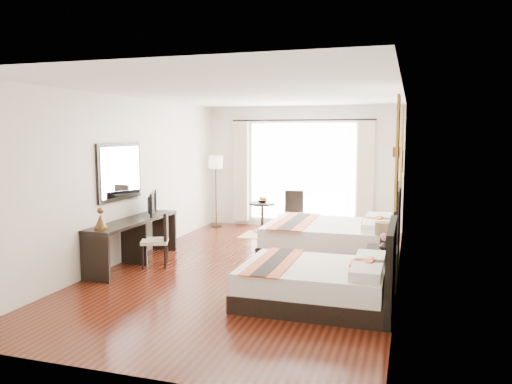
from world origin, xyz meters
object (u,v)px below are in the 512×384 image
(vase, at_px, (384,248))
(table_lamp, at_px, (384,231))
(bed_near, at_px, (321,282))
(desk_chair, at_px, (156,250))
(floor_lamp, at_px, (216,167))
(fruit_bowl, at_px, (263,201))
(television, at_px, (149,203))
(bed_far, at_px, (335,238))
(nightstand, at_px, (381,266))
(side_table, at_px, (262,217))
(window_chair, at_px, (293,221))
(console_desk, at_px, (134,242))

(vase, bearing_deg, table_lamp, 95.34)
(bed_near, relative_size, desk_chair, 2.12)
(floor_lamp, xyz_separation_m, fruit_bowl, (1.24, -0.33, -0.72))
(table_lamp, bearing_deg, television, 175.01)
(bed_far, distance_m, fruit_bowl, 2.63)
(nightstand, bearing_deg, side_table, 130.94)
(vase, bearing_deg, window_chair, 122.33)
(television, height_order, side_table, television)
(bed_far, height_order, vase, bed_far)
(side_table, bearing_deg, console_desk, -111.40)
(nightstand, distance_m, side_table, 4.19)
(floor_lamp, bearing_deg, nightstand, -41.51)
(television, height_order, floor_lamp, floor_lamp)
(console_desk, height_order, side_table, console_desk)
(bed_far, distance_m, table_lamp, 1.66)
(bed_near, distance_m, floor_lamp, 5.80)
(nightstand, distance_m, television, 4.08)
(bed_near, relative_size, bed_far, 0.84)
(nightstand, xyz_separation_m, desk_chair, (-3.59, -0.10, 0.01))
(desk_chair, bearing_deg, nightstand, 158.79)
(television, relative_size, floor_lamp, 0.43)
(bed_near, height_order, television, television)
(television, xyz_separation_m, desk_chair, (0.41, -0.52, -0.68))
(television, xyz_separation_m, floor_lamp, (0.01, 3.12, 0.45))
(bed_near, bearing_deg, console_desk, 163.02)
(nightstand, bearing_deg, fruit_bowl, 130.63)
(fruit_bowl, bearing_deg, desk_chair, -104.29)
(bed_near, bearing_deg, television, 155.44)
(table_lamp, height_order, window_chair, window_chair)
(side_table, relative_size, fruit_bowl, 3.01)
(console_desk, xyz_separation_m, floor_lamp, (0.03, 3.61, 1.03))
(nightstand, xyz_separation_m, television, (-4.00, 0.42, 0.70))
(television, distance_m, side_table, 3.09)
(console_desk, bearing_deg, desk_chair, -3.20)
(nightstand, distance_m, floor_lamp, 5.45)
(television, bearing_deg, desk_chair, -164.38)
(console_desk, bearing_deg, fruit_bowl, 68.86)
(table_lamp, xyz_separation_m, television, (-4.02, 0.35, 0.19))
(vase, distance_m, floor_lamp, 5.52)
(nightstand, bearing_deg, bed_far, 121.93)
(console_desk, xyz_separation_m, desk_chair, (0.43, -0.02, -0.10))
(vase, relative_size, desk_chair, 0.16)
(vase, relative_size, fruit_bowl, 0.64)
(console_desk, xyz_separation_m, side_table, (1.27, 3.25, -0.05))
(television, bearing_deg, bed_far, -95.08)
(television, bearing_deg, floor_lamp, -22.60)
(vase, distance_m, side_table, 4.33)
(vase, distance_m, window_chair, 3.89)
(nightstand, relative_size, fruit_bowl, 2.50)
(side_table, bearing_deg, vase, -49.94)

